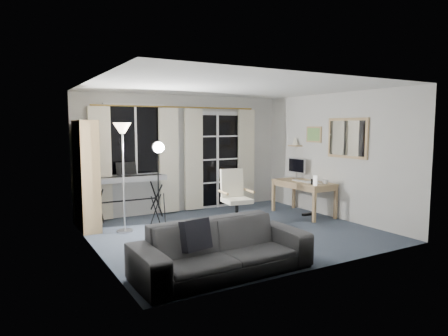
{
  "coord_description": "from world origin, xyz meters",
  "views": [
    {
      "loc": [
        -3.41,
        -5.6,
        1.78
      ],
      "look_at": [
        0.0,
        0.35,
        1.05
      ],
      "focal_mm": 32.0,
      "sensor_mm": 36.0,
      "label": 1
    }
  ],
  "objects_px": {
    "bookshelf": "(85,178)",
    "torchiere_lamp": "(123,145)",
    "studio_light": "(158,157)",
    "sofa": "(223,239)",
    "office_chair": "(234,193)",
    "desk": "(303,185)",
    "keyboard_piano": "(128,180)",
    "monitor": "(297,166)",
    "mug": "(325,181)"
  },
  "relations": [
    {
      "from": "office_chair",
      "to": "mug",
      "type": "height_order",
      "value": "office_chair"
    },
    {
      "from": "bookshelf",
      "to": "mug",
      "type": "relative_size",
      "value": 16.91
    },
    {
      "from": "sofa",
      "to": "keyboard_piano",
      "type": "bearing_deg",
      "value": 92.05
    },
    {
      "from": "torchiere_lamp",
      "to": "desk",
      "type": "xyz_separation_m",
      "value": [
        3.48,
        -0.48,
        -0.88
      ]
    },
    {
      "from": "bookshelf",
      "to": "monitor",
      "type": "bearing_deg",
      "value": -6.51
    },
    {
      "from": "sofa",
      "to": "desk",
      "type": "bearing_deg",
      "value": 32.38
    },
    {
      "from": "torchiere_lamp",
      "to": "bookshelf",
      "type": "bearing_deg",
      "value": 136.02
    },
    {
      "from": "sofa",
      "to": "bookshelf",
      "type": "bearing_deg",
      "value": 107.67
    },
    {
      "from": "keyboard_piano",
      "to": "sofa",
      "type": "relative_size",
      "value": 0.65
    },
    {
      "from": "bookshelf",
      "to": "office_chair",
      "type": "height_order",
      "value": "bookshelf"
    },
    {
      "from": "mug",
      "to": "sofa",
      "type": "relative_size",
      "value": 0.05
    },
    {
      "from": "studio_light",
      "to": "office_chair",
      "type": "xyz_separation_m",
      "value": [
        1.21,
        -0.52,
        -0.64
      ]
    },
    {
      "from": "studio_light",
      "to": "mug",
      "type": "distance_m",
      "value": 3.16
    },
    {
      "from": "studio_light",
      "to": "office_chair",
      "type": "height_order",
      "value": "studio_light"
    },
    {
      "from": "desk",
      "to": "sofa",
      "type": "height_order",
      "value": "sofa"
    },
    {
      "from": "bookshelf",
      "to": "monitor",
      "type": "height_order",
      "value": "bookshelf"
    },
    {
      "from": "sofa",
      "to": "office_chair",
      "type": "bearing_deg",
      "value": 54.11
    },
    {
      "from": "studio_light",
      "to": "sofa",
      "type": "relative_size",
      "value": 0.71
    },
    {
      "from": "torchiere_lamp",
      "to": "office_chair",
      "type": "bearing_deg",
      "value": -17.14
    },
    {
      "from": "bookshelf",
      "to": "keyboard_piano",
      "type": "relative_size",
      "value": 1.32
    },
    {
      "from": "bookshelf",
      "to": "torchiere_lamp",
      "type": "relative_size",
      "value": 1.02
    },
    {
      "from": "studio_light",
      "to": "monitor",
      "type": "relative_size",
      "value": 3.18
    },
    {
      "from": "desk",
      "to": "mug",
      "type": "bearing_deg",
      "value": -80.64
    },
    {
      "from": "torchiere_lamp",
      "to": "mug",
      "type": "bearing_deg",
      "value": -15.28
    },
    {
      "from": "bookshelf",
      "to": "office_chair",
      "type": "bearing_deg",
      "value": -23.78
    },
    {
      "from": "torchiere_lamp",
      "to": "desk",
      "type": "bearing_deg",
      "value": -7.81
    },
    {
      "from": "office_chair",
      "to": "monitor",
      "type": "relative_size",
      "value": 2.09
    },
    {
      "from": "bookshelf",
      "to": "mug",
      "type": "height_order",
      "value": "bookshelf"
    },
    {
      "from": "torchiere_lamp",
      "to": "studio_light",
      "type": "height_order",
      "value": "torchiere_lamp"
    },
    {
      "from": "studio_light",
      "to": "sofa",
      "type": "height_order",
      "value": "studio_light"
    },
    {
      "from": "studio_light",
      "to": "torchiere_lamp",
      "type": "bearing_deg",
      "value": -170.15
    },
    {
      "from": "desk",
      "to": "monitor",
      "type": "xyz_separation_m",
      "value": [
        0.2,
        0.45,
        0.34
      ]
    },
    {
      "from": "keyboard_piano",
      "to": "desk",
      "type": "xyz_separation_m",
      "value": [
        3.17,
        -1.26,
        -0.18
      ]
    },
    {
      "from": "office_chair",
      "to": "sofa",
      "type": "bearing_deg",
      "value": -117.9
    },
    {
      "from": "bookshelf",
      "to": "desk",
      "type": "height_order",
      "value": "bookshelf"
    },
    {
      "from": "monitor",
      "to": "mug",
      "type": "xyz_separation_m",
      "value": [
        -0.1,
        -0.95,
        -0.2
      ]
    },
    {
      "from": "keyboard_piano",
      "to": "desk",
      "type": "distance_m",
      "value": 3.42
    },
    {
      "from": "torchiere_lamp",
      "to": "mug",
      "type": "height_order",
      "value": "torchiere_lamp"
    },
    {
      "from": "studio_light",
      "to": "keyboard_piano",
      "type": "bearing_deg",
      "value": 123.01
    },
    {
      "from": "studio_light",
      "to": "monitor",
      "type": "distance_m",
      "value": 3.09
    },
    {
      "from": "bookshelf",
      "to": "office_chair",
      "type": "xyz_separation_m",
      "value": [
        2.33,
        -1.07,
        -0.29
      ]
    },
    {
      "from": "bookshelf",
      "to": "desk",
      "type": "distance_m",
      "value": 4.13
    },
    {
      "from": "keyboard_piano",
      "to": "office_chair",
      "type": "height_order",
      "value": "keyboard_piano"
    },
    {
      "from": "office_chair",
      "to": "mug",
      "type": "bearing_deg",
      "value": -6.58
    },
    {
      "from": "bookshelf",
      "to": "studio_light",
      "type": "xyz_separation_m",
      "value": [
        1.13,
        -0.54,
        0.35
      ]
    },
    {
      "from": "torchiere_lamp",
      "to": "keyboard_piano",
      "type": "xyz_separation_m",
      "value": [
        0.3,
        0.78,
        -0.69
      ]
    },
    {
      "from": "keyboard_piano",
      "to": "studio_light",
      "type": "bearing_deg",
      "value": -69.66
    },
    {
      "from": "torchiere_lamp",
      "to": "desk",
      "type": "relative_size",
      "value": 1.43
    },
    {
      "from": "desk",
      "to": "studio_light",
      "type": "bearing_deg",
      "value": 169.32
    },
    {
      "from": "bookshelf",
      "to": "torchiere_lamp",
      "type": "distance_m",
      "value": 0.93
    }
  ]
}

